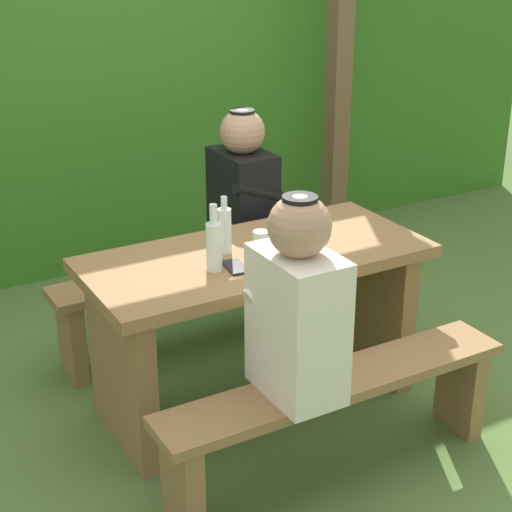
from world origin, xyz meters
TOP-DOWN VIEW (x-y plane):
  - ground_plane at (0.00, 0.00)m, footprint 12.00×12.00m
  - hedge_backdrop at (0.00, 2.12)m, footprint 6.40×0.82m
  - pergola_post_right at (1.39, 1.43)m, footprint 0.12×0.12m
  - picnic_table at (0.00, 0.00)m, footprint 1.40×0.64m
  - bench_near at (0.00, -0.59)m, footprint 1.40×0.24m
  - bench_far at (0.00, 0.59)m, footprint 1.40×0.24m
  - person_white_shirt at (-0.18, -0.58)m, footprint 0.25×0.35m
  - person_black_coat at (0.26, 0.58)m, footprint 0.25×0.35m
  - drinking_glass at (0.03, 0.01)m, footprint 0.07×0.07m
  - bottle_left at (-0.11, 0.06)m, footprint 0.06×0.06m
  - bottle_right at (-0.23, -0.08)m, footprint 0.06×0.06m
  - cell_phone at (-0.15, -0.10)m, footprint 0.09×0.15m

SIDE VIEW (x-z plane):
  - ground_plane at x=0.00m, z-range 0.00..0.00m
  - bench_near at x=0.00m, z-range 0.09..0.51m
  - bench_far at x=0.00m, z-range 0.09..0.51m
  - picnic_table at x=0.00m, z-range 0.13..0.83m
  - cell_phone at x=-0.15m, z-range 0.70..0.71m
  - drinking_glass at x=0.03m, z-range 0.70..0.78m
  - person_white_shirt at x=-0.18m, z-range 0.39..1.11m
  - person_black_coat at x=0.26m, z-range 0.39..1.11m
  - bottle_left at x=-0.11m, z-range 0.68..0.92m
  - bottle_right at x=-0.23m, z-range 0.67..0.94m
  - hedge_backdrop at x=0.00m, z-range 0.00..2.10m
  - pergola_post_right at x=1.39m, z-range 0.00..2.19m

